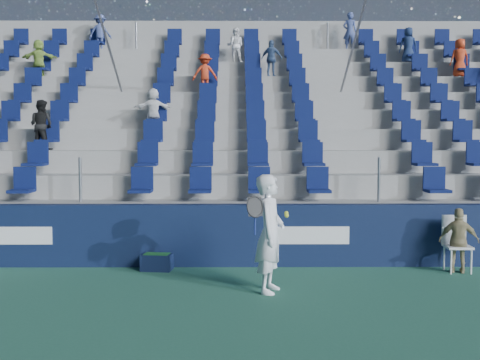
% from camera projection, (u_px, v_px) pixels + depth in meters
% --- Properties ---
extents(ground, '(70.00, 70.00, 0.00)m').
position_uv_depth(ground, '(227.00, 312.00, 8.58)').
color(ground, '#2A644C').
rests_on(ground, ground).
extents(sponsor_wall, '(24.00, 0.32, 1.20)m').
position_uv_depth(sponsor_wall, '(230.00, 235.00, 11.68)').
color(sponsor_wall, '#101B3B').
rests_on(sponsor_wall, ground).
extents(grandstand, '(24.00, 8.17, 6.63)m').
position_uv_depth(grandstand, '(231.00, 151.00, 16.65)').
color(grandstand, gray).
rests_on(grandstand, ground).
extents(tennis_player, '(0.71, 0.79, 1.91)m').
position_uv_depth(tennis_player, '(270.00, 233.00, 9.65)').
color(tennis_player, white).
rests_on(tennis_player, ground).
extents(line_judge_chair, '(0.47, 0.48, 1.04)m').
position_uv_depth(line_judge_chair, '(456.00, 239.00, 11.22)').
color(line_judge_chair, white).
rests_on(line_judge_chair, ground).
extents(line_judge, '(0.76, 0.49, 1.20)m').
position_uv_depth(line_judge, '(459.00, 241.00, 11.06)').
color(line_judge, tan).
rests_on(line_judge, ground).
extents(ball_bin, '(0.61, 0.44, 0.32)m').
position_uv_depth(ball_bin, '(157.00, 261.00, 11.30)').
color(ball_bin, '#0E1734').
rests_on(ball_bin, ground).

